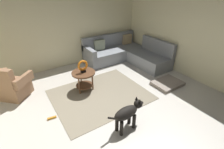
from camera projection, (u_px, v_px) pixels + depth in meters
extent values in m
cube|color=beige|center=(110.00, 114.00, 3.69)|extent=(6.00, 6.00, 0.10)
cube|color=beige|center=(59.00, 26.00, 5.17)|extent=(6.00, 0.12, 2.70)
cube|color=beige|center=(202.00, 33.00, 4.43)|extent=(0.12, 6.00, 2.70)
cube|color=gray|center=(100.00, 95.00, 4.25)|extent=(2.30, 1.90, 0.01)
cube|color=gray|center=(114.00, 54.00, 6.16)|extent=(2.20, 0.85, 0.42)
cube|color=gray|center=(109.00, 40.00, 6.21)|extent=(2.20, 0.14, 0.46)
cube|color=gray|center=(149.00, 60.00, 5.66)|extent=(0.85, 1.40, 0.42)
cube|color=gray|center=(158.00, 46.00, 5.62)|extent=(0.14, 1.40, 0.46)
cube|color=gray|center=(89.00, 51.00, 5.51)|extent=(0.16, 0.85, 0.22)
cube|color=tan|center=(127.00, 39.00, 6.49)|extent=(0.38, 0.14, 0.38)
cube|color=gray|center=(99.00, 45.00, 5.89)|extent=(0.39, 0.18, 0.38)
cube|color=#936B4C|center=(15.00, 89.00, 4.12)|extent=(0.85, 0.85, 0.40)
cube|color=#936B4C|center=(1.00, 79.00, 3.69)|extent=(0.53, 0.52, 0.48)
cube|color=#936B4C|center=(24.00, 80.00, 3.91)|extent=(0.49, 0.50, 0.22)
cylinder|color=brown|center=(83.00, 73.00, 4.20)|extent=(0.60, 0.60, 0.04)
cylinder|color=brown|center=(85.00, 85.00, 4.38)|extent=(0.45, 0.45, 0.02)
cylinder|color=brown|center=(81.00, 78.00, 4.49)|extent=(0.04, 0.04, 0.50)
cylinder|color=brown|center=(79.00, 86.00, 4.16)|extent=(0.04, 0.04, 0.50)
cylinder|color=brown|center=(93.00, 82.00, 4.34)|extent=(0.04, 0.04, 0.50)
cube|color=black|center=(83.00, 71.00, 4.18)|extent=(0.12, 0.08, 0.05)
torus|color=orange|center=(83.00, 65.00, 4.10)|extent=(0.28, 0.06, 0.28)
cube|color=gray|center=(167.00, 83.00, 4.65)|extent=(0.80, 0.60, 0.09)
cylinder|color=black|center=(129.00, 117.00, 3.30)|extent=(0.07, 0.07, 0.32)
cylinder|color=black|center=(134.00, 121.00, 3.20)|extent=(0.07, 0.07, 0.32)
cylinder|color=black|center=(117.00, 124.00, 3.14)|extent=(0.07, 0.07, 0.32)
cylinder|color=black|center=(121.00, 129.00, 3.04)|extent=(0.07, 0.07, 0.32)
ellipsoid|color=black|center=(126.00, 113.00, 3.06)|extent=(0.53, 0.24, 0.24)
sphere|color=black|center=(138.00, 104.00, 3.18)|extent=(0.17, 0.17, 0.17)
ellipsoid|color=black|center=(141.00, 103.00, 3.23)|extent=(0.12, 0.08, 0.07)
cone|color=black|center=(137.00, 98.00, 3.15)|extent=(0.06, 0.06, 0.07)
cone|color=black|center=(140.00, 100.00, 3.08)|extent=(0.06, 0.06, 0.07)
cylinder|color=black|center=(113.00, 118.00, 2.88)|extent=(0.20, 0.05, 0.16)
cylinder|color=orange|center=(52.00, 118.00, 3.48)|extent=(0.19, 0.07, 0.05)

